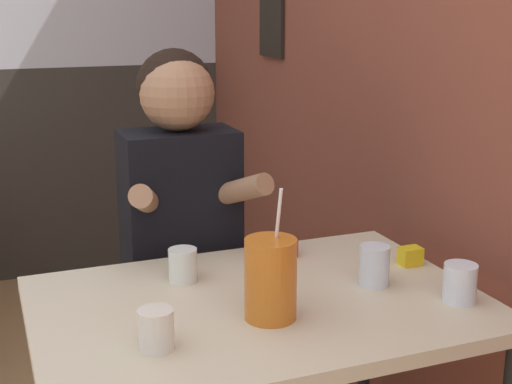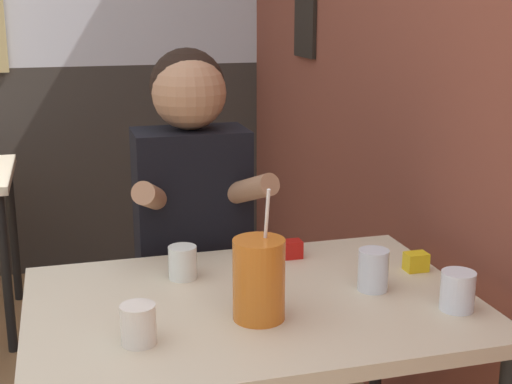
% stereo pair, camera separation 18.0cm
% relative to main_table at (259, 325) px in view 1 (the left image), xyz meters
% --- Properties ---
extents(brick_wall_right, '(0.08, 4.64, 2.70)m').
position_rel_main_table_xyz_m(brick_wall_right, '(0.67, 0.94, 0.70)').
color(brick_wall_right, brown).
rests_on(brick_wall_right, ground_plane).
extents(main_table, '(1.08, 0.74, 0.72)m').
position_rel_main_table_xyz_m(main_table, '(0.00, 0.00, 0.00)').
color(main_table, beige).
rests_on(main_table, ground_plane).
extents(person_seated, '(0.42, 0.42, 1.29)m').
position_rel_main_table_xyz_m(person_seated, '(-0.05, 0.52, 0.04)').
color(person_seated, black).
rests_on(person_seated, ground_plane).
extents(cocktail_pitcher, '(0.12, 0.12, 0.31)m').
position_rel_main_table_xyz_m(cocktail_pitcher, '(-0.01, -0.10, 0.16)').
color(cocktail_pitcher, '#C6661E').
rests_on(cocktail_pitcher, main_table).
extents(glass_near_pitcher, '(0.08, 0.08, 0.09)m').
position_rel_main_table_xyz_m(glass_near_pitcher, '(0.45, -0.18, 0.11)').
color(glass_near_pitcher, silver).
rests_on(glass_near_pitcher, main_table).
extents(glass_center, '(0.07, 0.07, 0.09)m').
position_rel_main_table_xyz_m(glass_center, '(-0.14, 0.19, 0.11)').
color(glass_center, silver).
rests_on(glass_center, main_table).
extents(glass_far_side, '(0.08, 0.08, 0.09)m').
position_rel_main_table_xyz_m(glass_far_side, '(-0.29, -0.15, 0.11)').
color(glass_far_side, silver).
rests_on(glass_far_side, main_table).
extents(glass_by_brick, '(0.08, 0.08, 0.11)m').
position_rel_main_table_xyz_m(glass_by_brick, '(0.31, -0.02, 0.12)').
color(glass_by_brick, silver).
rests_on(glass_by_brick, main_table).
extents(condiment_ketchup, '(0.06, 0.04, 0.05)m').
position_rel_main_table_xyz_m(condiment_ketchup, '(0.18, 0.26, 0.09)').
color(condiment_ketchup, '#B7140F').
rests_on(condiment_ketchup, main_table).
extents(condiment_mustard, '(0.06, 0.04, 0.05)m').
position_rel_main_table_xyz_m(condiment_mustard, '(0.48, 0.07, 0.09)').
color(condiment_mustard, yellow).
rests_on(condiment_mustard, main_table).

